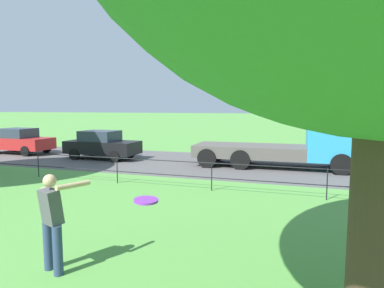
# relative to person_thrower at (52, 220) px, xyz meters

# --- Properties ---
(street_strip) EXTENTS (80.00, 7.26, 0.01)m
(street_strip) POSITION_rel_person_thrower_xyz_m (-2.48, 11.46, -0.92)
(street_strip) COLOR #565454
(street_strip) RESTS_ON ground
(park_fence) EXTENTS (36.38, 0.04, 1.00)m
(park_fence) POSITION_rel_person_thrower_xyz_m (-2.48, 6.27, -0.26)
(park_fence) COLOR black
(park_fence) RESTS_ON ground
(person_thrower) EXTENTS (0.71, 0.72, 1.71)m
(person_thrower) POSITION_rel_person_thrower_xyz_m (0.00, 0.00, 0.00)
(person_thrower) COLOR navy
(person_thrower) RESTS_ON ground
(frisbee) EXTENTS (0.38, 0.38, 0.04)m
(frisbee) POSITION_rel_person_thrower_xyz_m (2.38, -1.25, 0.89)
(frisbee) COLOR purple
(car_red_far_right) EXTENTS (4.03, 1.87, 1.54)m
(car_red_far_right) POSITION_rel_person_thrower_xyz_m (-12.33, 11.46, -0.15)
(car_red_far_right) COLOR red
(car_red_far_right) RESTS_ON ground
(car_black_right) EXTENTS (4.02, 1.86, 1.54)m
(car_black_right) POSITION_rel_person_thrower_xyz_m (-6.37, 11.24, -0.15)
(car_black_right) COLOR black
(car_black_right) RESTS_ON ground
(flatbed_truck_left) EXTENTS (7.35, 2.56, 2.75)m
(flatbed_truck_left) POSITION_rel_person_thrower_xyz_m (3.82, 11.55, 0.29)
(flatbed_truck_left) COLOR #2D99D1
(flatbed_truck_left) RESTS_ON ground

